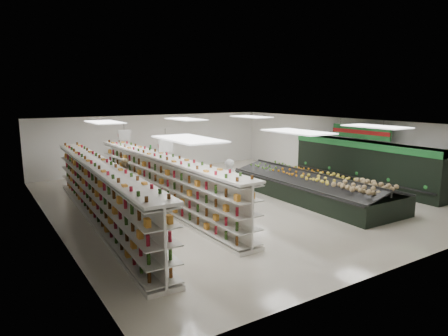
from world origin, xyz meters
TOP-DOWN VIEW (x-y plane):
  - floor at (0.00, 0.00)m, footprint 16.00×16.00m
  - ceiling at (0.00, 0.00)m, footprint 14.00×16.00m
  - wall_back at (0.00, 8.00)m, footprint 14.00×0.02m
  - wall_front at (0.00, -8.00)m, footprint 14.00×0.02m
  - wall_left at (-7.00, 0.00)m, footprint 0.02×16.00m
  - wall_right at (7.00, 0.00)m, footprint 0.02×16.00m
  - produce_wall_case at (6.53, -1.50)m, footprint 0.93×8.00m
  - aisle_sign_near at (-3.80, -2.00)m, footprint 0.52×0.06m
  - aisle_sign_far at (-3.80, 2.00)m, footprint 0.52×0.06m
  - hortifruti_banner at (6.25, -1.50)m, footprint 0.12×3.20m
  - gondola_left at (-5.44, -0.18)m, footprint 1.45×11.98m
  - gondola_center at (-2.88, 0.54)m, footprint 1.14×11.70m
  - produce_island at (2.97, -1.80)m, footprint 2.95×7.81m
  - soda_endcap at (-0.40, 6.79)m, footprint 1.28×0.95m
  - shopper_main at (-0.96, -1.34)m, footprint 0.77×0.55m
  - shopper_background at (-3.39, 3.22)m, footprint 0.73×0.90m

SIDE VIEW (x-z plane):
  - floor at x=0.00m, z-range 0.00..0.00m
  - produce_island at x=2.97m, z-range -0.05..1.11m
  - soda_endcap at x=-0.40m, z-range -0.02..1.49m
  - shopper_background at x=-3.39m, z-range 0.00..1.61m
  - gondola_center at x=-2.88m, z-range -0.08..1.94m
  - gondola_left at x=-5.44m, z-range -0.08..1.99m
  - shopper_main at x=-0.96m, z-range 0.00..1.98m
  - produce_wall_case at x=6.53m, z-range 0.14..2.34m
  - wall_back at x=0.00m, z-range 0.00..3.20m
  - wall_front at x=0.00m, z-range 0.00..3.20m
  - wall_left at x=-7.00m, z-range 0.00..3.20m
  - wall_right at x=7.00m, z-range 0.00..3.20m
  - hortifruti_banner at x=6.25m, z-range 2.18..3.13m
  - aisle_sign_near at x=-3.80m, z-range 2.38..3.13m
  - aisle_sign_far at x=-3.80m, z-range 2.38..3.13m
  - ceiling at x=0.00m, z-range 3.19..3.21m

